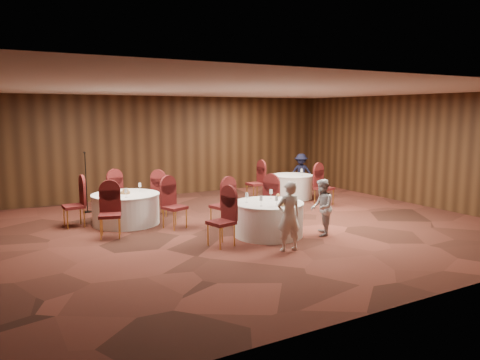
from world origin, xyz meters
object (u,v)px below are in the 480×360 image
woman_a (289,216)px  woman_b (322,207)px  table_left (126,209)px  table_right (292,186)px  mic_stand (87,195)px  table_main (268,219)px  man_c (301,172)px

woman_a → woman_b: bearing=-147.9°
table_left → table_right: 5.57m
mic_stand → woman_b: (3.97, -5.02, 0.14)m
table_main → woman_b: bearing=-29.3°
man_c → table_right: bearing=-91.8°
table_main → table_right: 4.59m
table_left → mic_stand: mic_stand is taller
table_right → mic_stand: mic_stand is taller
woman_a → man_c: 7.03m
table_main → table_left: (-2.41, 2.61, -0.00)m
table_left → woman_b: woman_b is taller
woman_a → woman_b: (1.30, 0.58, -0.06)m
woman_b → man_c: bearing=-174.4°
man_c → mic_stand: bearing=-134.4°
mic_stand → table_right: bearing=-10.0°
mic_stand → woman_a: 6.21m
table_main → woman_a: 1.23m
table_main → man_c: 5.99m
table_left → woman_b: bearing=-42.8°
mic_stand → woman_a: size_ratio=1.20×
table_right → woman_b: (-2.08, -3.96, 0.25)m
table_main → mic_stand: bearing=123.6°
table_left → mic_stand: (-0.54, 1.84, 0.11)m
mic_stand → woman_a: bearing=-64.5°
table_left → table_right: (5.51, 0.78, 0.00)m
woman_a → woman_b: size_ratio=1.10×
table_right → woman_a: 5.67m
mic_stand → man_c: size_ratio=1.28×
mic_stand → man_c: mic_stand is taller
woman_b → man_c: size_ratio=0.97×
table_left → man_c: size_ratio=1.26×
table_left → woman_a: (2.13, -3.76, 0.31)m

